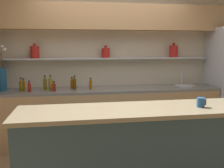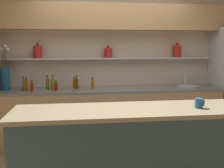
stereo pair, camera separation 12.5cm
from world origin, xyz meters
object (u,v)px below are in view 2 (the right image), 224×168
Objects in this scene: bottle_oil_2 at (48,84)px; bottle_oil_3 at (53,84)px; flower_vase at (5,77)px; bottle_sauce_7 at (93,84)px; bottle_sauce_5 at (26,85)px; coffee_mug at (199,103)px; bottle_sauce_8 at (74,83)px; bottle_sauce_6 at (32,87)px; bottle_oil_1 at (24,85)px; sink_fixture at (188,85)px; bottle_oil_0 at (77,84)px; bottle_sauce_4 at (56,87)px.

bottle_oil_3 reaches higher than bottle_oil_2.
flower_vase is 1.40m from bottle_sauce_7.
bottle_sauce_5 is 2.02× the size of coffee_mug.
bottle_sauce_8 is at bearing 19.14° from bottle_oil_3.
bottle_sauce_6 is at bearing 139.02° from coffee_mug.
coffee_mug is (2.06, -1.74, 0.06)m from bottle_oil_1.
bottle_oil_2 is 1.35× the size of bottle_sauce_6.
bottle_sauce_5 and coffee_mug have the same top height.
sink_fixture is 2.38m from bottle_oil_2.
bottle_sauce_8 is at bearing 6.30° from bottle_sauce_5.
bottle_oil_0 is 0.97× the size of bottle_oil_2.
bottle_oil_0 is at bearing 8.47° from bottle_sauce_6.
bottle_sauce_6 is 0.92× the size of bottle_sauce_8.
bottle_oil_3 is 0.11m from bottle_sauce_4.
coffee_mug is at bearing -40.98° from bottle_sauce_6.
bottle_oil_2 is at bearing 176.60° from bottle_oil_0.
bottle_oil_1 is (-0.83, -0.04, -0.01)m from bottle_oil_0.
sink_fixture is 1.54× the size of bottle_oil_1.
bottle_sauce_8 reaches higher than bottle_sauce_4.
bottle_oil_0 reaches higher than bottle_sauce_7.
bottle_sauce_7 is at bearing -5.51° from bottle_oil_2.
bottle_sauce_6 is 0.95m from bottle_sauce_7.
sink_fixture is at bearing -2.70° from bottle_sauce_8.
bottle_oil_3 is (0.75, -0.07, -0.11)m from flower_vase.
bottle_sauce_4 is at bearing -175.01° from bottle_sauce_7.
bottle_oil_0 is 1.05× the size of bottle_oil_1.
bottle_oil_3 is at bearing -178.62° from bottle_oil_0.
flower_vase is 4.49× the size of bottle_sauce_4.
flower_vase is 3.05m from sink_fixture.
bottle_sauce_8 is (-1.95, 0.09, 0.06)m from sink_fixture.
bottle_sauce_8 is (0.65, 0.21, 0.01)m from bottle_sauce_6.
bottle_oil_3 is at bearing -5.52° from flower_vase.
bottle_oil_3 is 1.39× the size of bottle_sauce_6.
bottle_oil_1 is 1.08m from bottle_sauce_7.
bottle_sauce_8 reaches higher than bottle_sauce_6.
bottle_sauce_4 is (0.81, -0.16, -0.14)m from flower_vase.
bottle_sauce_5 is at bearing 68.34° from bottle_oil_1.
bottle_oil_3 reaches higher than bottle_sauce_4.
bottle_sauce_6 is 0.68m from bottle_sauce_8.
bottle_oil_1 is 1.15× the size of bottle_sauce_8.
coffee_mug is at bearing -47.28° from bottle_sauce_4.
bottle_sauce_7 reaches higher than bottle_sauce_4.
sink_fixture is 2.10× the size of bottle_sauce_4.
sink_fixture reaches higher than bottle_sauce_8.
bottle_sauce_6 is (-0.37, -0.01, 0.01)m from bottle_sauce_4.
bottle_oil_0 is at bearing -3.21° from flower_vase.
bottle_sauce_4 is 0.49m from bottle_sauce_5.
bottle_sauce_4 is 2.29m from coffee_mug.
bottle_oil_3 reaches higher than bottle_oil_1.
bottle_sauce_8 is at bearing 124.09° from coffee_mug.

